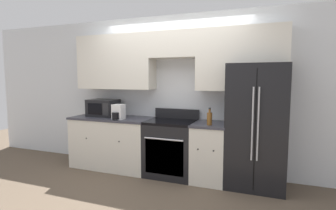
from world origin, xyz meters
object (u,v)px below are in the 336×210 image
(microwave, at_px, (103,108))
(bottle, at_px, (209,118))
(oven_range, at_px, (171,148))
(refrigerator, at_px, (256,126))

(microwave, xyz_separation_m, bottle, (1.95, -0.22, -0.05))
(oven_range, height_order, bottle, bottle)
(microwave, bearing_deg, refrigerator, -0.28)
(refrigerator, relative_size, bottle, 7.00)
(refrigerator, xyz_separation_m, microwave, (-2.59, 0.01, 0.15))
(refrigerator, xyz_separation_m, bottle, (-0.63, -0.21, 0.11))
(oven_range, distance_m, microwave, 1.43)
(oven_range, xyz_separation_m, microwave, (-1.31, 0.05, 0.59))
(oven_range, bearing_deg, refrigerator, 1.81)
(refrigerator, distance_m, bottle, 0.67)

